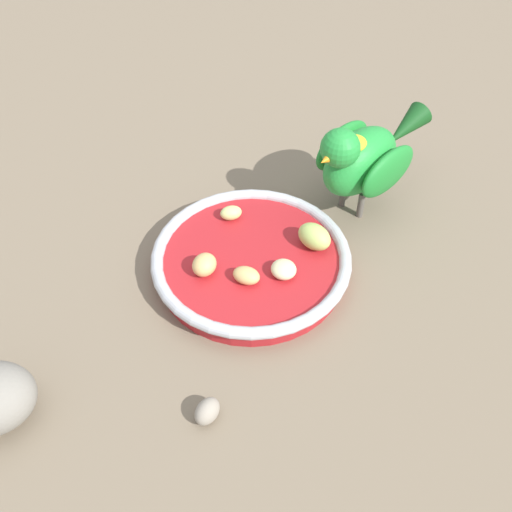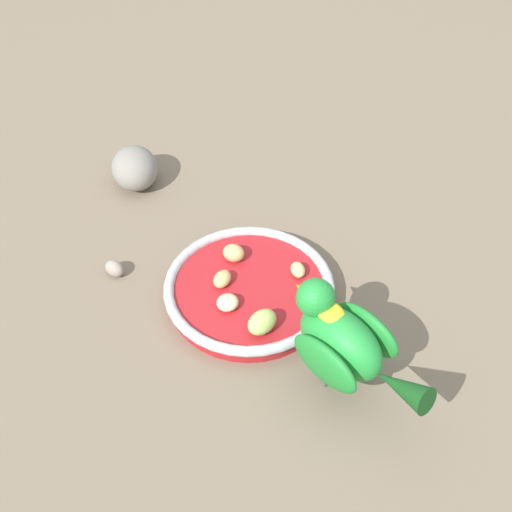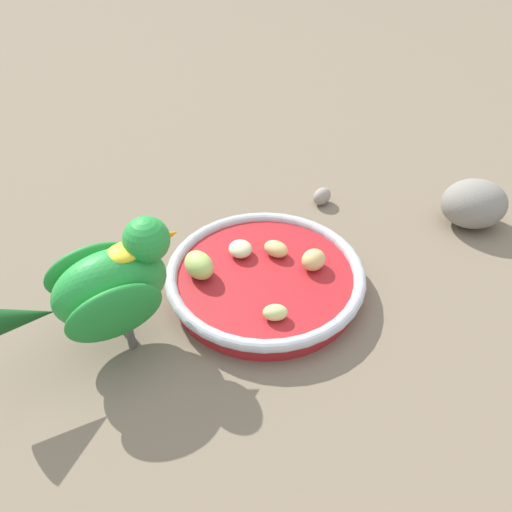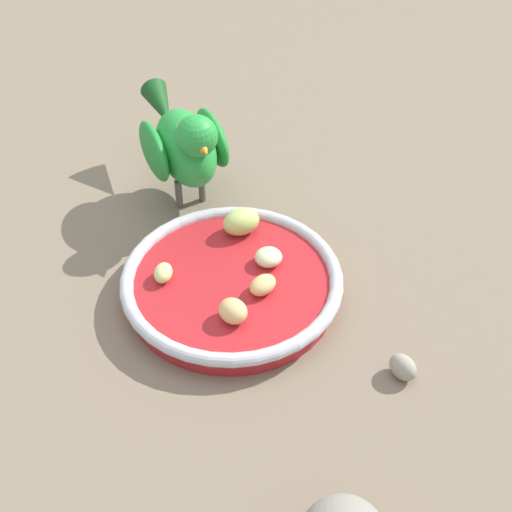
% 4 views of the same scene
% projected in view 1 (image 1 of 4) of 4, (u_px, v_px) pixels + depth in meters
% --- Properties ---
extents(ground_plane, '(4.00, 4.00, 0.00)m').
position_uv_depth(ground_plane, '(239.00, 251.00, 0.69)').
color(ground_plane, '#756651').
extents(feeding_bowl, '(0.22, 0.22, 0.03)m').
position_uv_depth(feeding_bowl, '(251.00, 261.00, 0.66)').
color(feeding_bowl, '#AD1E23').
rests_on(feeding_bowl, ground_plane).
extents(apple_piece_0, '(0.03, 0.03, 0.02)m').
position_uv_depth(apple_piece_0, '(246.00, 275.00, 0.63)').
color(apple_piece_0, tan).
rests_on(apple_piece_0, feeding_bowl).
extents(apple_piece_1, '(0.04, 0.03, 0.03)m').
position_uv_depth(apple_piece_1, '(314.00, 237.00, 0.66)').
color(apple_piece_1, '#B2CC66').
rests_on(apple_piece_1, feeding_bowl).
extents(apple_piece_2, '(0.03, 0.03, 0.02)m').
position_uv_depth(apple_piece_2, '(231.00, 213.00, 0.69)').
color(apple_piece_2, '#C6D17A').
rests_on(apple_piece_2, feeding_bowl).
extents(apple_piece_3, '(0.03, 0.03, 0.02)m').
position_uv_depth(apple_piece_3, '(202.00, 263.00, 0.63)').
color(apple_piece_3, tan).
rests_on(apple_piece_3, feeding_bowl).
extents(apple_piece_4, '(0.03, 0.03, 0.02)m').
position_uv_depth(apple_piece_4, '(284.00, 269.00, 0.63)').
color(apple_piece_4, beige).
rests_on(apple_piece_4, feeding_bowl).
extents(parrot, '(0.10, 0.19, 0.13)m').
position_uv_depth(parrot, '(363.00, 157.00, 0.69)').
color(parrot, '#59544C').
rests_on(parrot, ground_plane).
extents(pebble_0, '(0.02, 0.03, 0.02)m').
position_uv_depth(pebble_0, '(207.00, 411.00, 0.54)').
color(pebble_0, gray).
rests_on(pebble_0, ground_plane).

